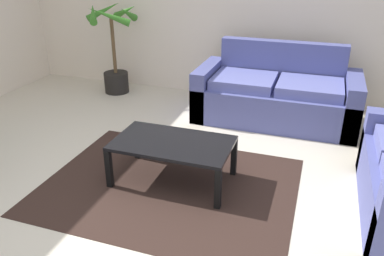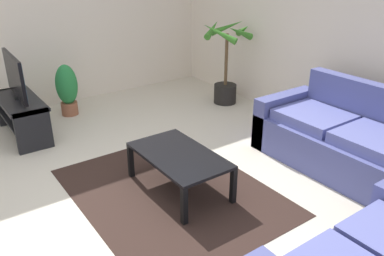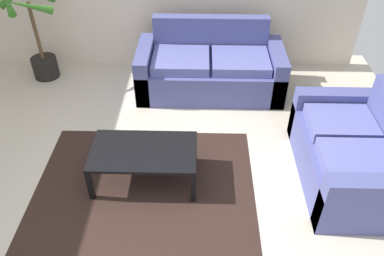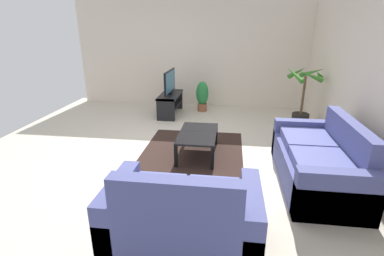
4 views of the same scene
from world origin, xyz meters
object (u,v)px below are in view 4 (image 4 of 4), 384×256
couch_main (318,162)px  coffee_table (198,135)px  tv (170,82)px  potted_plant_small (202,96)px  couch_loveseat (183,216)px  potted_palm (303,102)px  tv_stand (170,101)px

couch_main → coffee_table: couch_main is taller
tv → potted_plant_small: bearing=117.8°
tv → potted_plant_small: (-0.39, 0.73, -0.40)m
couch_loveseat → potted_palm: bearing=153.0°
tv → coffee_table: tv is taller
couch_loveseat → coffee_table: bearing=-177.5°
coffee_table → potted_plant_small: (-2.61, -0.19, 0.05)m
couch_main → potted_palm: potted_palm is taller
couch_loveseat → tv: size_ratio=1.60×
couch_main → couch_loveseat: same height
couch_loveseat → potted_palm: size_ratio=1.16×
couch_main → tv: bearing=-137.5°
coffee_table → potted_plant_small: size_ratio=1.39×
tv_stand → coffee_table: size_ratio=1.06×
tv_stand → potted_palm: bearing=79.3°
potted_plant_small → couch_main: bearing=30.3°
couch_main → tv_stand: (-2.89, -2.65, 0.03)m
tv → coffee_table: (2.22, 0.92, -0.45)m
couch_main → tv: (-2.89, -2.65, 0.50)m
tv_stand → tv: tv is taller
couch_main → couch_loveseat: (1.40, -1.64, -0.00)m
tv_stand → couch_loveseat: bearing=13.3°
potted_palm → tv_stand: bearing=-100.7°
couch_loveseat → coffee_table: size_ratio=1.44×
tv → potted_palm: (0.55, 2.92, -0.24)m
coffee_table → potted_plant_small: potted_plant_small is taller
coffee_table → tv_stand: bearing=-157.4°
couch_loveseat → tv: (-4.29, -1.01, 0.50)m
tv_stand → coffee_table: tv_stand is taller
couch_main → tv_stand: couch_main is taller
tv → potted_palm: 2.98m
tv_stand → tv: (0.00, 0.00, 0.47)m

